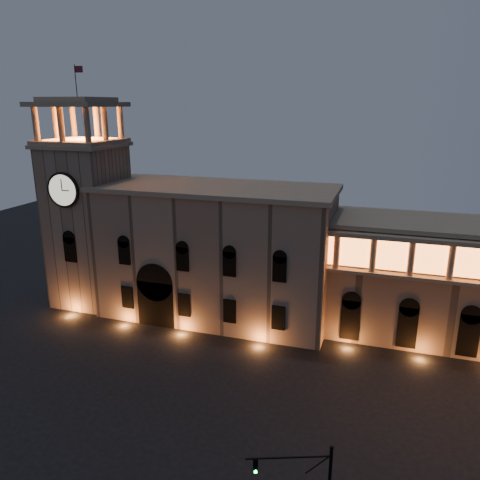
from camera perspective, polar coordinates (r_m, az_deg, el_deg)
The scene contains 3 objects.
ground at distance 46.91m, azimuth -10.43°, elevation -19.98°, with size 160.00×160.00×0.00m, color black.
government_building at distance 61.69m, azimuth -3.07°, elevation -1.49°, with size 30.80×12.80×17.60m.
clock_tower at distance 68.47m, azimuth -18.01°, elevation 2.75°, with size 9.80×9.80×32.40m.
Camera 1 is at (18.89, -32.98, 27.49)m, focal length 35.00 mm.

